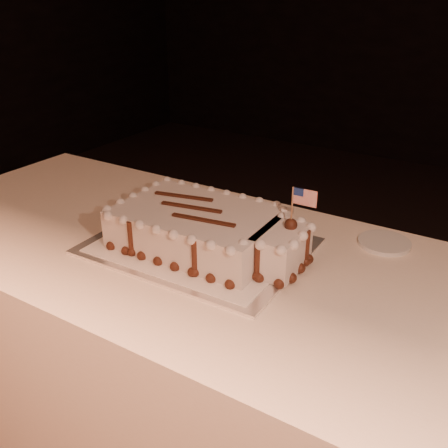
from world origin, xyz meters
The scene contains 5 objects.
banquet_table centered at (0.00, 0.60, 0.38)m, with size 2.40×0.80×0.75m, color #FFE1C5.
cake_board centered at (-0.26, 0.61, 0.75)m, with size 0.55×0.42×0.01m, color white.
doily centered at (-0.26, 0.61, 0.76)m, with size 0.50×0.38×0.00m, color white.
sheet_cake centered at (-0.23, 0.61, 0.81)m, with size 0.53×0.31×0.21m.
side_plate centered at (0.16, 0.89, 0.76)m, with size 0.14×0.14×0.01m, color silver.
Camera 1 is at (0.42, -0.35, 1.38)m, focal length 40.00 mm.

